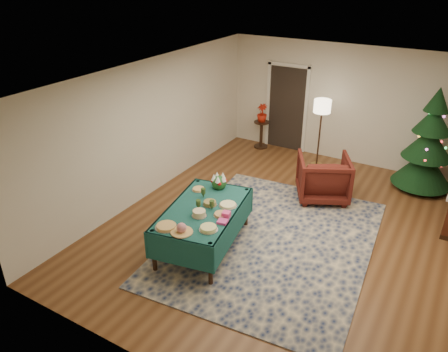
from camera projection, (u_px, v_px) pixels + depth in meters
The scene contains 23 objects.
room_shell at pixel (294, 161), 7.17m from camera, with size 7.00×7.00×7.00m.
doorway at pixel (287, 106), 10.70m from camera, with size 1.08×0.04×2.16m.
rug at pixel (272, 241), 7.45m from camera, with size 3.20×4.20×0.02m, color #122046.
buffet_table at pixel (203, 216), 7.06m from camera, with size 1.43×2.06×0.74m.
platter_0 at pixel (166, 226), 6.48m from camera, with size 0.34×0.34×0.05m.
platter_1 at pixel (182, 229), 6.34m from camera, with size 0.34×0.34×0.16m.
platter_2 at pixel (208, 228), 6.42m from camera, with size 0.28×0.28×0.06m.
platter_3 at pixel (199, 213), 6.76m from camera, with size 0.24×0.24×0.10m.
platter_4 at pixel (222, 214), 6.79m from camera, with size 0.26×0.26×0.04m.
platter_5 at pixel (210, 203), 7.07m from camera, with size 0.24×0.24×0.07m.
platter_6 at pixel (228, 205), 7.06m from camera, with size 0.30×0.30×0.04m.
platter_7 at pixel (199, 189), 7.54m from camera, with size 0.24×0.24×0.04m.
goblet_0 at pixel (203, 193), 7.27m from camera, with size 0.08×0.08×0.17m.
goblet_1 at pixel (212, 205), 6.91m from camera, with size 0.08×0.08×0.17m.
goblet_2 at pixel (198, 205), 6.92m from camera, with size 0.08×0.08×0.17m.
napkin_stack at pixel (223, 222), 6.61m from camera, with size 0.15×0.15×0.04m, color #D73B90.
gift_box at pixel (226, 215), 6.73m from camera, with size 0.12×0.12×0.10m, color #EA4184.
centerpiece at pixel (219, 181), 7.56m from camera, with size 0.27×0.27×0.30m.
armchair at pixel (323, 176), 8.60m from camera, with size 0.97×0.90×0.99m, color #4B1610.
floor_lamp at pixel (322, 110), 9.64m from camera, with size 0.38×0.38×1.57m.
side_table at pixel (261, 135), 11.06m from camera, with size 0.39×0.39×0.69m.
potted_plant at pixel (262, 117), 10.84m from camera, with size 0.25×0.45×0.25m, color #B41D0C.
christmas_tree at pixel (428, 145), 8.79m from camera, with size 1.22×1.22×2.15m.
Camera 1 is at (2.31, -6.22, 4.31)m, focal length 35.00 mm.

